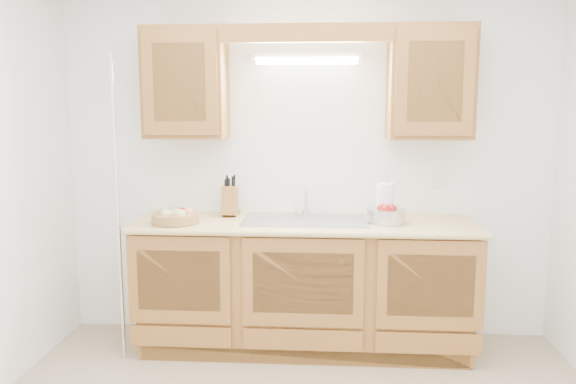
# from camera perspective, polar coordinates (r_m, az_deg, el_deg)

# --- Properties ---
(room) EXTENTS (3.52, 3.50, 2.50)m
(room) POSITION_cam_1_polar(r_m,az_deg,el_deg) (2.58, 0.79, -0.60)
(room) COLOR tan
(room) RESTS_ON ground
(base_cabinets) EXTENTS (2.20, 0.60, 0.86)m
(base_cabinets) POSITION_cam_1_polar(r_m,az_deg,el_deg) (3.94, 1.70, -9.49)
(base_cabinets) COLOR brown
(base_cabinets) RESTS_ON ground
(countertop) EXTENTS (2.30, 0.63, 0.04)m
(countertop) POSITION_cam_1_polar(r_m,az_deg,el_deg) (3.81, 1.73, -3.26)
(countertop) COLOR #DEBD74
(countertop) RESTS_ON base_cabinets
(upper_cabinet_left) EXTENTS (0.55, 0.33, 0.75)m
(upper_cabinet_left) POSITION_cam_1_polar(r_m,az_deg,el_deg) (4.00, -10.31, 10.78)
(upper_cabinet_left) COLOR brown
(upper_cabinet_left) RESTS_ON room
(upper_cabinet_right) EXTENTS (0.55, 0.33, 0.75)m
(upper_cabinet_right) POSITION_cam_1_polar(r_m,az_deg,el_deg) (3.95, 14.23, 10.69)
(upper_cabinet_right) COLOR brown
(upper_cabinet_right) RESTS_ON room
(valance) EXTENTS (2.20, 0.05, 0.12)m
(valance) POSITION_cam_1_polar(r_m,az_deg,el_deg) (3.77, 1.82, 15.86)
(valance) COLOR brown
(valance) RESTS_ON room
(fluorescent_fixture) EXTENTS (0.76, 0.08, 0.08)m
(fluorescent_fixture) POSITION_cam_1_polar(r_m,az_deg,el_deg) (3.98, 1.93, 13.40)
(fluorescent_fixture) COLOR white
(fluorescent_fixture) RESTS_ON room
(sink) EXTENTS (0.84, 0.46, 0.36)m
(sink) POSITION_cam_1_polar(r_m,az_deg,el_deg) (3.84, 1.74, -3.95)
(sink) COLOR #9E9EA3
(sink) RESTS_ON countertop
(wire_shelf_pole) EXTENTS (0.03, 0.03, 2.00)m
(wire_shelf_pole) POSITION_cam_1_polar(r_m,az_deg,el_deg) (3.78, -16.90, -1.87)
(wire_shelf_pole) COLOR silver
(wire_shelf_pole) RESTS_ON ground
(outlet_plate) EXTENTS (0.08, 0.01, 0.12)m
(outlet_plate) POSITION_cam_1_polar(r_m,az_deg,el_deg) (4.15, 15.13, 1.19)
(outlet_plate) COLOR white
(outlet_plate) RESTS_ON room
(fruit_basket) EXTENTS (0.41, 0.41, 0.10)m
(fruit_basket) POSITION_cam_1_polar(r_m,az_deg,el_deg) (3.81, -11.37, -2.46)
(fruit_basket) COLOR #AF8046
(fruit_basket) RESTS_ON countertop
(knife_block) EXTENTS (0.10, 0.17, 0.30)m
(knife_block) POSITION_cam_1_polar(r_m,az_deg,el_deg) (4.00, -5.94, -0.89)
(knife_block) COLOR brown
(knife_block) RESTS_ON countertop
(orange_canister) EXTENTS (0.09, 0.09, 0.21)m
(orange_canister) POSITION_cam_1_polar(r_m,az_deg,el_deg) (4.04, -5.83, -0.84)
(orange_canister) COLOR #E6420C
(orange_canister) RESTS_ON countertop
(soap_bottle) EXTENTS (0.09, 0.10, 0.20)m
(soap_bottle) POSITION_cam_1_polar(r_m,az_deg,el_deg) (4.03, -5.86, -0.91)
(soap_bottle) COLOR blue
(soap_bottle) RESTS_ON countertop
(sponge) EXTENTS (0.11, 0.08, 0.02)m
(sponge) POSITION_cam_1_polar(r_m,az_deg,el_deg) (4.11, -5.69, -2.03)
(sponge) COLOR #CC333F
(sponge) RESTS_ON countertop
(paper_towel) EXTENTS (0.15, 0.15, 0.31)m
(paper_towel) POSITION_cam_1_polar(r_m,az_deg,el_deg) (3.84, 9.84, -1.08)
(paper_towel) COLOR silver
(paper_towel) RESTS_ON countertop
(apple_bowl) EXTENTS (0.33, 0.33, 0.13)m
(apple_bowl) POSITION_cam_1_polar(r_m,az_deg,el_deg) (3.79, 9.93, -2.28)
(apple_bowl) COLOR silver
(apple_bowl) RESTS_ON countertop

